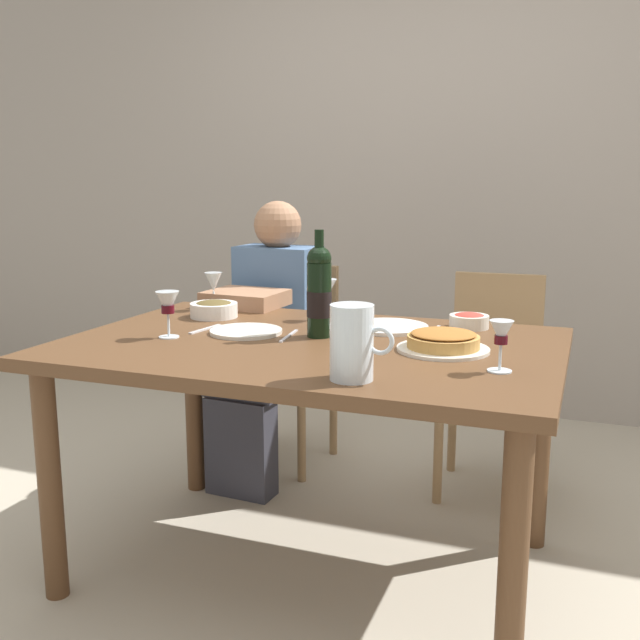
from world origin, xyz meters
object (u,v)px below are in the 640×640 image
(dinner_plate_right_setting, at_px, (246,331))
(wine_glass_centre, at_px, (213,284))
(chair_right, at_px, (493,368))
(water_pitcher, at_px, (352,347))
(dinner_plate_left_setting, at_px, (388,327))
(wine_glass_right_diner, at_px, (326,290))
(wine_glass_spare, at_px, (168,305))
(wine_glass_left_diner, at_px, (501,336))
(wine_bottle, at_px, (320,292))
(salad_bowl, at_px, (469,320))
(diner_left, at_px, (266,334))
(dining_table, at_px, (311,370))
(olive_bowl, at_px, (214,308))
(baked_tart, at_px, (443,342))
(chair_left, at_px, (291,350))

(dinner_plate_right_setting, bearing_deg, wine_glass_centre, 131.44)
(dinner_plate_right_setting, relative_size, chair_right, 0.27)
(water_pitcher, distance_m, dinner_plate_left_setting, 0.65)
(wine_glass_right_diner, xyz_separation_m, wine_glass_spare, (-0.36, -0.45, -0.00))
(wine_glass_centre, bearing_deg, water_pitcher, -43.26)
(wine_glass_left_diner, distance_m, chair_right, 1.11)
(wine_bottle, distance_m, salad_bowl, 0.53)
(wine_glass_right_diner, relative_size, diner_left, 0.12)
(wine_glass_left_diner, relative_size, diner_left, 0.12)
(wine_glass_left_diner, bearing_deg, chair_right, 97.65)
(dining_table, xyz_separation_m, olive_bowl, (-0.47, 0.25, 0.12))
(water_pitcher, bearing_deg, wine_glass_left_diner, 31.71)
(dinner_plate_left_setting, distance_m, diner_left, 0.75)
(baked_tart, bearing_deg, wine_glass_left_diner, -44.31)
(wine_bottle, distance_m, wine_glass_right_diner, 0.29)
(wine_bottle, height_order, baked_tart, wine_bottle)
(wine_bottle, bearing_deg, chair_right, 61.20)
(water_pitcher, distance_m, wine_glass_spare, 0.74)
(wine_bottle, relative_size, chair_left, 0.39)
(baked_tart, relative_size, wine_glass_spare, 1.83)
(wine_glass_centre, bearing_deg, chair_right, 26.56)
(wine_glass_spare, bearing_deg, water_pitcher, -20.66)
(salad_bowl, bearing_deg, water_pitcher, -102.78)
(olive_bowl, bearing_deg, baked_tart, -14.56)
(water_pitcher, height_order, olive_bowl, water_pitcher)
(salad_bowl, xyz_separation_m, olive_bowl, (-0.89, -0.13, 0.01))
(chair_right, bearing_deg, water_pitcher, 79.82)
(baked_tart, distance_m, olive_bowl, 0.91)
(diner_left, relative_size, chair_right, 1.33)
(chair_left, height_order, diner_left, diner_left)
(water_pitcher, bearing_deg, wine_bottle, 119.76)
(dinner_plate_left_setting, bearing_deg, wine_glass_spare, -148.35)
(wine_glass_right_diner, height_order, chair_left, wine_glass_right_diner)
(olive_bowl, height_order, dinner_plate_left_setting, olive_bowl)
(dinner_plate_left_setting, height_order, chair_left, chair_left)
(wine_bottle, distance_m, water_pitcher, 0.51)
(wine_bottle, bearing_deg, dining_table, -91.31)
(wine_glass_right_diner, bearing_deg, chair_left, 123.95)
(chair_left, distance_m, diner_left, 0.26)
(water_pitcher, xyz_separation_m, baked_tart, (0.15, 0.39, -0.06))
(olive_bowl, height_order, chair_left, chair_left)
(wine_bottle, distance_m, wine_glass_spare, 0.48)
(dining_table, bearing_deg, wine_glass_right_diner, 102.30)
(wine_glass_centre, bearing_deg, wine_glass_right_diner, -4.73)
(wine_glass_centre, bearing_deg, wine_glass_spare, -77.55)
(wine_glass_centre, height_order, chair_left, wine_glass_centre)
(wine_glass_centre, distance_m, dinner_plate_left_setting, 0.74)
(dining_table, relative_size, wine_glass_right_diner, 10.39)
(baked_tart, distance_m, dinner_plate_left_setting, 0.34)
(wine_bottle, relative_size, baked_tart, 1.26)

